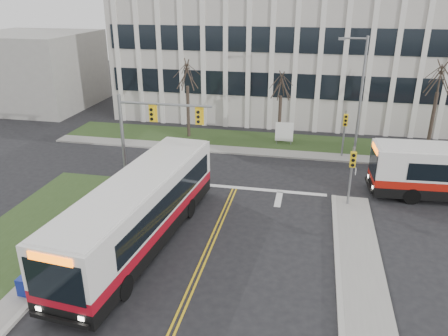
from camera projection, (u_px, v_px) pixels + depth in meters
The scene contains 16 objects.
ground at pixel (206, 255), 21.73m from camera, with size 120.00×120.00×0.00m, color black.
sidewalk_west at pixel (17, 300), 18.48m from camera, with size 1.20×26.00×0.14m, color #9E9B93.
sidewalk_cross at pixel (313, 156), 34.56m from camera, with size 44.00×1.60×0.14m, color #9E9B93.
building_lawn at pixel (314, 145), 37.10m from camera, with size 44.00×5.00×0.12m, color #2F461E.
office_building at pixel (320, 54), 45.74m from camera, with size 40.00×16.00×12.00m, color #B8B2AA.
building_annex at pixel (35, 70), 48.67m from camera, with size 12.00×12.00×8.00m, color #9E9B93.
mast_arm_signal at pixel (146, 126), 27.67m from camera, with size 6.11×0.38×6.20m.
signal_pole_near at pixel (352, 168), 25.70m from camera, with size 0.34×0.39×3.80m.
signal_pole_far at pixel (345, 127), 33.41m from camera, with size 0.34×0.39×3.80m.
streetlight at pixel (359, 91), 32.96m from camera, with size 2.15×0.25×9.20m.
directory_sign at pixel (284, 132), 36.69m from camera, with size 1.50×0.12×2.00m.
tree_left at pixel (187, 76), 37.10m from camera, with size 1.80×1.80×7.70m.
tree_mid at pixel (281, 86), 36.02m from camera, with size 1.80×1.80×6.82m.
tree_right at pixel (440, 80), 33.21m from camera, with size 1.80×1.80×8.25m.
bus_main at pixel (140, 212), 22.12m from camera, with size 2.90×13.40×3.57m, color silver, non-canonical shape.
newspaper_box_blue at pixel (25, 288), 18.59m from camera, with size 0.50×0.45×0.95m, color navy.
Camera 1 is at (4.62, -17.92, 12.21)m, focal length 35.00 mm.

